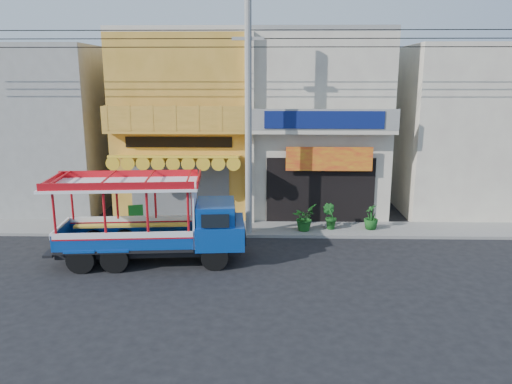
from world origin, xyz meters
TOP-DOWN VIEW (x-y plane):
  - ground at (0.00, 0.00)m, footprint 90.00×90.00m
  - sidewalk at (0.00, 4.00)m, footprint 30.00×2.00m
  - shophouse_left at (-4.00, 7.96)m, footprint 6.00×7.50m
  - shophouse_right at (2.00, 7.96)m, footprint 6.00×6.75m
  - party_pilaster at (-1.00, 4.85)m, footprint 0.35×0.30m
  - filler_building_left at (-11.00, 8.00)m, footprint 6.00×6.00m
  - filler_building_right at (9.00, 8.00)m, footprint 6.00×6.00m
  - utility_pole at (-0.85, 3.30)m, footprint 28.00×0.26m
  - songthaew_truck at (-3.77, 0.34)m, footprint 6.65×2.64m
  - green_sign at (-5.73, 4.04)m, footprint 0.60×0.41m
  - potted_plant_a at (1.23, 3.70)m, footprint 1.19×1.24m
  - potted_plant_b at (2.31, 3.93)m, footprint 0.73×0.69m
  - potted_plant_c at (4.00, 3.93)m, footprint 0.68×0.68m

SIDE VIEW (x-z plane):
  - ground at x=0.00m, z-range 0.00..0.00m
  - sidewalk at x=0.00m, z-range 0.00..0.12m
  - green_sign at x=-5.73m, z-range 0.05..0.97m
  - potted_plant_c at x=4.00m, z-range 0.12..1.16m
  - potted_plant_b at x=2.31m, z-range 0.12..1.16m
  - potted_plant_a at x=1.23m, z-range 0.12..1.19m
  - songthaew_truck at x=-3.77m, z-range -0.05..2.98m
  - filler_building_left at x=-11.00m, z-range 0.00..7.60m
  - filler_building_right at x=9.00m, z-range 0.00..7.60m
  - party_pilaster at x=-1.00m, z-range 0.00..8.00m
  - shophouse_right at x=2.00m, z-range -0.01..8.23m
  - shophouse_left at x=-4.00m, z-range -0.01..8.23m
  - utility_pole at x=-0.85m, z-range 0.53..9.53m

